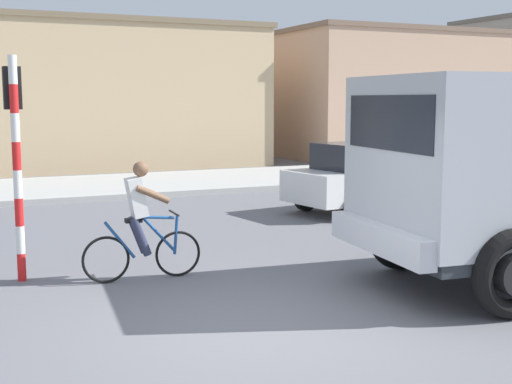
% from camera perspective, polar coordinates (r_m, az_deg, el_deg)
% --- Properties ---
extents(ground_plane, '(120.00, 120.00, 0.00)m').
position_cam_1_polar(ground_plane, '(8.01, -0.21, -11.21)').
color(ground_plane, slate).
extents(sidewalk_far, '(80.00, 5.00, 0.16)m').
position_cam_1_polar(sidewalk_far, '(20.35, -15.51, 0.30)').
color(sidewalk_far, '#ADADA8').
rests_on(sidewalk_far, ground).
extents(cyclist, '(1.73, 0.50, 1.72)m').
position_cam_1_polar(cyclist, '(10.02, -9.48, -2.38)').
color(cyclist, black).
rests_on(cyclist, ground).
extents(traffic_light_pole, '(0.24, 0.43, 3.20)m').
position_cam_1_polar(traffic_light_pole, '(10.34, -19.27, 4.33)').
color(traffic_light_pole, red).
rests_on(traffic_light_pole, ground).
extents(car_far_side, '(4.21, 2.32, 1.60)m').
position_cam_1_polar(car_far_side, '(16.25, 9.35, 1.29)').
color(car_far_side, white).
rests_on(car_far_side, ground).
extents(building_mid_block, '(11.72, 8.14, 5.49)m').
position_cam_1_polar(building_mid_block, '(28.79, -12.55, 7.80)').
color(building_mid_block, '#D1B284').
rests_on(building_mid_block, ground).
extents(building_corner_right, '(9.64, 7.00, 5.61)m').
position_cam_1_polar(building_corner_right, '(32.49, 10.15, 7.93)').
color(building_corner_right, tan).
rests_on(building_corner_right, ground).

